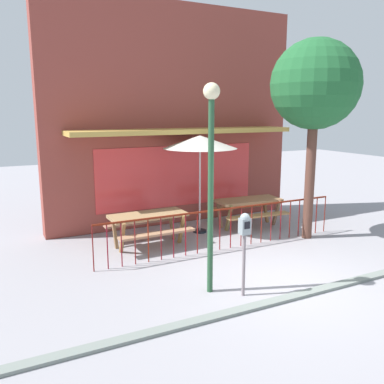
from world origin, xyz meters
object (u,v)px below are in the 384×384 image
(picnic_table_right, at_px, (248,205))
(street_tree, at_px, (315,86))
(picnic_table_left, at_px, (148,221))
(parking_meter_near, at_px, (245,232))
(street_lamp, at_px, (211,158))
(patio_umbrella, at_px, (200,143))

(picnic_table_right, xyz_separation_m, street_tree, (0.76, -1.52, 3.12))
(street_tree, bearing_deg, picnic_table_left, 162.23)
(parking_meter_near, xyz_separation_m, street_lamp, (-0.44, 0.40, 1.24))
(patio_umbrella, distance_m, parking_meter_near, 4.05)
(picnic_table_left, relative_size, picnic_table_right, 0.97)
(patio_umbrella, distance_m, street_tree, 3.07)
(picnic_table_right, bearing_deg, picnic_table_left, -174.26)
(parking_meter_near, relative_size, street_lamp, 0.41)
(parking_meter_near, distance_m, street_lamp, 1.38)
(patio_umbrella, xyz_separation_m, parking_meter_near, (-1.10, -3.70, -1.22))
(picnic_table_right, bearing_deg, street_lamp, -133.17)
(picnic_table_right, relative_size, parking_meter_near, 1.28)
(picnic_table_right, xyz_separation_m, street_lamp, (-2.98, -3.17, 1.77))
(picnic_table_right, relative_size, street_tree, 0.39)
(street_lamp, bearing_deg, patio_umbrella, 65.00)
(parking_meter_near, bearing_deg, picnic_table_left, 98.74)
(picnic_table_right, distance_m, patio_umbrella, 2.27)
(picnic_table_left, bearing_deg, parking_meter_near, -81.26)
(patio_umbrella, bearing_deg, street_lamp, -115.00)
(picnic_table_right, xyz_separation_m, parking_meter_near, (-2.54, -3.58, 0.53))
(patio_umbrella, relative_size, parking_meter_near, 1.72)
(parking_meter_near, relative_size, street_tree, 0.31)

